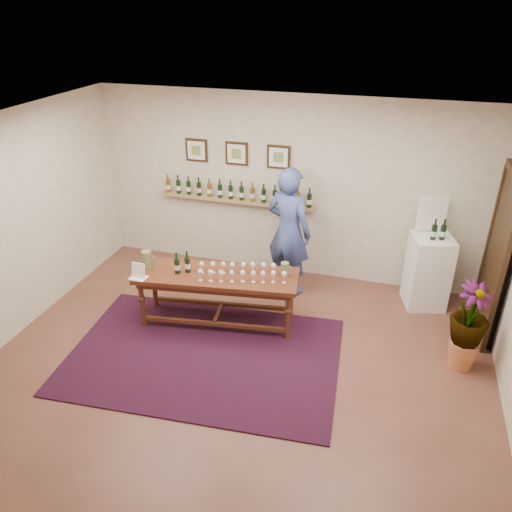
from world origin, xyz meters
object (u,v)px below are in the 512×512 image
(potted_plant, at_px, (468,327))
(display_pedestal, at_px, (428,271))
(tasting_table, at_px, (217,281))
(person, at_px, (289,232))

(potted_plant, bearing_deg, display_pedestal, 108.32)
(tasting_table, height_order, person, person)
(potted_plant, bearing_deg, tasting_table, 179.46)
(person, bearing_deg, potted_plant, 174.58)
(display_pedestal, height_order, person, person)
(tasting_table, distance_m, potted_plant, 3.12)
(tasting_table, bearing_deg, display_pedestal, 17.38)
(display_pedestal, relative_size, person, 0.55)
(potted_plant, relative_size, person, 0.51)
(display_pedestal, height_order, potted_plant, display_pedestal)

